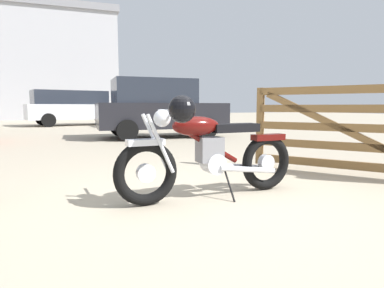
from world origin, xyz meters
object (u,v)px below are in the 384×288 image
Objects in this scene: red_hatchback_near at (152,107)px; silver_sedan_mid at (74,107)px; white_estate_far at (159,108)px; vintage_motorcycle at (208,152)px; timber_gate at (365,126)px.

red_hatchback_near is 4.10m from silver_sedan_mid.
white_estate_far reaches higher than silver_sedan_mid.
white_estate_far is at bearing 73.30° from red_hatchback_near.
silver_sedan_mid is (0.11, 14.79, 0.45)m from vintage_motorcycle.
timber_gate is at bearing -89.30° from silver_sedan_mid.
red_hatchback_near is at bearing 79.00° from white_estate_far.
vintage_motorcycle is at bearing -98.46° from silver_sedan_mid.
silver_sedan_mid reaches higher than timber_gate.
white_estate_far is at bearing -86.08° from silver_sedan_mid.
silver_sedan_mid is at bearing -90.74° from vintage_motorcycle.
timber_gate is at bearing 84.37° from red_hatchback_near.
silver_sedan_mid is 8.27m from white_estate_far.
red_hatchback_near reaches higher than vintage_motorcycle.
white_estate_far is (-0.55, 6.68, 0.21)m from timber_gate.
timber_gate is 0.45× the size of silver_sedan_mid.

